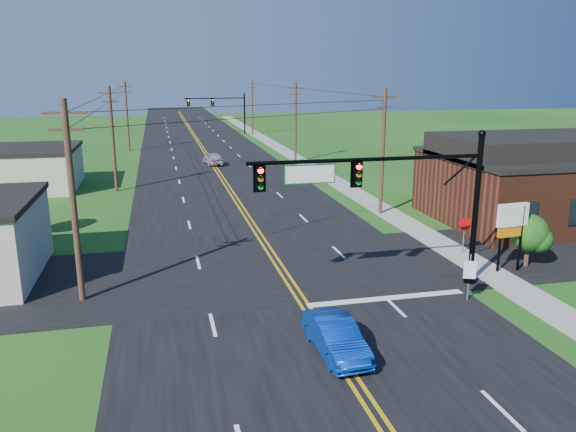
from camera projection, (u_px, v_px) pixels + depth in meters
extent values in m
plane|color=#164C15|center=(355.00, 392.00, 18.11)|extent=(260.00, 260.00, 0.00)
cube|color=black|center=(210.00, 162.00, 65.31)|extent=(16.00, 220.00, 0.04)
cube|color=black|center=(278.00, 269.00, 29.44)|extent=(70.00, 10.00, 0.04)
cube|color=gray|center=(320.00, 172.00, 58.16)|extent=(2.00, 160.00, 0.08)
cylinder|color=black|center=(475.00, 212.00, 26.71)|extent=(0.28, 0.28, 7.20)
cylinder|color=black|center=(470.00, 278.00, 27.53)|extent=(0.60, 0.60, 0.50)
sphere|color=black|center=(482.00, 134.00, 25.79)|extent=(0.36, 0.36, 0.36)
cylinder|color=black|center=(369.00, 159.00, 24.83)|extent=(11.00, 0.18, 0.18)
cube|color=#04551A|center=(310.00, 174.00, 24.38)|extent=(2.30, 0.06, 0.85)
cylinder|color=black|center=(245.00, 112.00, 94.67)|extent=(0.28, 0.28, 7.20)
cylinder|color=black|center=(245.00, 132.00, 95.50)|extent=(0.60, 0.60, 0.50)
sphere|color=black|center=(244.00, 90.00, 93.76)|extent=(0.36, 0.36, 0.36)
cylinder|color=black|center=(214.00, 98.00, 92.98)|extent=(10.00, 0.18, 0.18)
cube|color=#04551A|center=(195.00, 102.00, 92.41)|extent=(2.30, 0.06, 0.85)
cube|color=#512617|center=(541.00, 189.00, 38.95)|extent=(14.00, 11.00, 4.40)
cube|color=black|center=(545.00, 155.00, 38.37)|extent=(14.20, 11.20, 0.30)
cube|color=#B8B19D|center=(5.00, 170.00, 49.40)|extent=(12.00, 9.00, 3.40)
cube|color=black|center=(3.00, 150.00, 48.94)|extent=(12.20, 9.20, 0.30)
cylinder|color=#352218|center=(73.00, 204.00, 24.36)|extent=(0.28, 0.28, 9.00)
cube|color=#352218|center=(64.00, 113.00, 23.40)|extent=(1.80, 0.12, 0.12)
cube|color=#352218|center=(66.00, 130.00, 23.57)|extent=(1.40, 0.12, 0.12)
cylinder|color=#352218|center=(113.00, 140.00, 47.96)|extent=(0.28, 0.28, 9.00)
cube|color=#352218|center=(109.00, 93.00, 46.99)|extent=(1.80, 0.12, 0.12)
cube|color=#352218|center=(110.00, 102.00, 47.17)|extent=(1.40, 0.12, 0.12)
cylinder|color=#352218|center=(127.00, 117.00, 73.44)|extent=(0.28, 0.28, 9.00)
cube|color=#352218|center=(125.00, 86.00, 72.48)|extent=(1.80, 0.12, 0.12)
cube|color=#352218|center=(125.00, 92.00, 72.65)|extent=(1.40, 0.12, 0.12)
cylinder|color=#352218|center=(383.00, 153.00, 39.92)|extent=(0.28, 0.28, 9.00)
cube|color=#352218|center=(385.00, 97.00, 38.96)|extent=(1.80, 0.12, 0.12)
cube|color=#352218|center=(385.00, 107.00, 39.13)|extent=(1.40, 0.12, 0.12)
cylinder|color=#352218|center=(296.00, 123.00, 64.46)|extent=(0.28, 0.28, 9.00)
cube|color=#352218|center=(296.00, 88.00, 63.50)|extent=(1.80, 0.12, 0.12)
cube|color=#352218|center=(296.00, 94.00, 63.67)|extent=(1.40, 0.12, 0.12)
cylinder|color=#352218|center=(252.00, 108.00, 92.78)|extent=(0.28, 0.28, 9.00)
cube|color=#352218|center=(252.00, 83.00, 91.82)|extent=(1.80, 0.12, 0.12)
cube|color=#352218|center=(252.00, 88.00, 91.99)|extent=(1.40, 0.12, 0.12)
cylinder|color=#352218|center=(433.00, 188.00, 45.94)|extent=(0.24, 0.24, 1.85)
sphere|color=#104511|center=(434.00, 167.00, 45.52)|extent=(3.00, 3.00, 3.00)
cylinder|color=#352218|center=(527.00, 255.00, 29.77)|extent=(0.24, 0.24, 1.32)
sphere|color=#104511|center=(529.00, 233.00, 29.47)|extent=(2.00, 2.00, 2.00)
cylinder|color=#352218|center=(30.00, 223.00, 35.62)|extent=(0.24, 0.24, 1.54)
sphere|color=#104511|center=(27.00, 202.00, 35.27)|extent=(2.40, 2.40, 2.40)
imported|color=#0732A5|center=(336.00, 337.00, 20.44)|extent=(1.62, 4.07, 1.32)
imported|color=silver|center=(213.00, 159.00, 62.99)|extent=(2.22, 4.31, 1.40)
cylinder|color=slate|center=(469.00, 278.00, 25.15)|extent=(0.09, 0.09, 2.20)
cube|color=white|center=(470.00, 264.00, 24.96)|extent=(0.52, 0.25, 0.30)
cube|color=white|center=(470.00, 273.00, 25.06)|extent=(0.52, 0.25, 0.55)
cube|color=black|center=(469.00, 281.00, 25.16)|extent=(0.43, 0.21, 0.22)
cylinder|color=slate|center=(464.00, 237.00, 31.82)|extent=(0.07, 0.07, 2.02)
cylinder|color=#AF0B0A|center=(465.00, 224.00, 31.60)|extent=(0.77, 0.12, 0.77)
cylinder|color=black|center=(500.00, 240.00, 28.57)|extent=(0.15, 0.15, 3.53)
cylinder|color=black|center=(521.00, 238.00, 28.83)|extent=(0.15, 0.15, 3.53)
cube|color=white|center=(513.00, 215.00, 28.39)|extent=(1.78, 0.43, 1.18)
cube|color=#CC720C|center=(511.00, 232.00, 28.60)|extent=(1.58, 0.38, 0.49)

